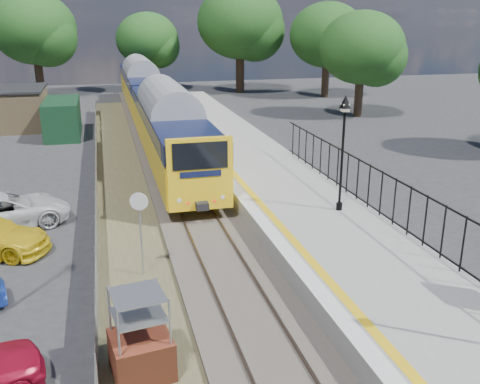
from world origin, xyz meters
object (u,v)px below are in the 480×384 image
object	(u,v)px
train	(151,100)
speed_sign	(140,220)
car_white	(3,211)
victorian_lamp_north	(344,126)
brick_plinth	(140,336)

from	to	relation	value
train	speed_sign	world-z (taller)	train
train	car_white	xyz separation A→B (m)	(-7.87, -18.60, -1.61)
train	speed_sign	xyz separation A→B (m)	(-2.72, -24.38, -0.30)
victorian_lamp_north	speed_sign	bearing A→B (deg)	-165.12
train	car_white	world-z (taller)	train
brick_plinth	car_white	xyz separation A→B (m)	(-4.71, 11.02, -0.34)
brick_plinth	car_white	world-z (taller)	brick_plinth
train	speed_sign	size ratio (longest dim) A/B	13.76
train	car_white	bearing A→B (deg)	-112.93
brick_plinth	car_white	bearing A→B (deg)	113.15
victorian_lamp_north	brick_plinth	bearing A→B (deg)	-138.94
speed_sign	car_white	bearing A→B (deg)	148.29
victorian_lamp_north	car_white	world-z (taller)	victorian_lamp_north
victorian_lamp_north	car_white	xyz separation A→B (m)	(-13.17, 3.65, -3.56)
train	speed_sign	distance (m)	24.53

